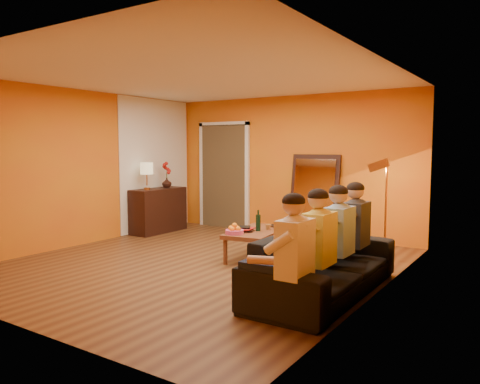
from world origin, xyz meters
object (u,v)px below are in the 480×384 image
Objects in this scene: dog at (288,254)px; person_mid_left at (319,248)px; mirror_frame at (314,196)px; tumbler at (268,227)px; sideboard at (158,210)px; floor_lamp at (386,211)px; coffee_table at (257,244)px; person_far_left at (295,259)px; person_mid_right at (339,240)px; person_far_right at (356,232)px; laptop at (279,227)px; sofa at (324,263)px; wine_bottle at (258,220)px; table_lamp at (147,176)px; vase at (167,183)px.

person_mid_left is (0.76, -0.78, 0.30)m from dog.
mirror_frame reaches higher than tumbler.
sideboard is 0.82× the size of floor_lamp.
person_mid_left reaches higher than coffee_table.
coffee_table is 1.13m from dog.
tumbler is (-1.52, 2.15, -0.15)m from person_far_left.
person_mid_right and person_far_right have the same top height.
person_far_left is 1.00× the size of person_mid_left.
person_far_right is 3.35× the size of laptop.
sofa reaches higher than tumbler.
sofa is at bearing -142.43° from person_mid_right.
dog is at bearing -124.47° from floor_lamp.
laptop is (0.06, 0.23, -0.03)m from tumbler.
person_far_right is 3.94× the size of wine_bottle.
sideboard reaches higher than wine_bottle.
laptop is at bearing -2.91° from table_lamp.
wine_bottle is (2.78, -0.85, 0.15)m from sideboard.
person_mid_right is 13.77× the size of tumbler.
dog is at bearing 62.12° from sofa.
sofa reaches higher than coffee_table.
person_mid_left is at bearing 90.00° from person_far_left.
person_mid_left is at bearing -100.03° from floor_lamp.
vase reaches higher than dog.
tumbler is 3.03m from vase.
table_lamp reaches higher than wine_bottle.
person_far_right reaches higher than vase.
sideboard reaches higher than sofa.
table_lamp is at bearing 172.44° from tumbler.
table_lamp is at bearing 70.14° from sofa.
mirror_frame reaches higher than sofa.
wine_bottle is at bearing -11.16° from table_lamp.
table_lamp is 0.42× the size of person_mid_left.
wine_bottle is (-1.59, 1.98, -0.03)m from person_far_left.
tumbler is at bearing -7.56° from table_lamp.
tumbler is at bearing -88.14° from mirror_frame.
sideboard is at bearing 66.64° from sofa.
floor_lamp is at bearing 91.28° from person_far_right.
mirror_frame is at bearing 124.94° from person_far_right.
tumbler reaches higher than laptop.
person_far_left and person_far_right have the same top height.
person_far_left is (4.37, -2.53, -0.49)m from table_lamp.
floor_lamp reaches higher than person_mid_right.
mirror_frame reaches higher than wine_bottle.
coffee_table is 1.00× the size of person_mid_left.
floor_lamp is at bearing -2.87° from sofa.
sideboard is 4.35m from floor_lamp.
mirror_frame is 1.80m from floor_lamp.
person_mid_right is at bearing -90.00° from person_far_right.
floor_lamp is at bearing 22.55° from coffee_table.
floor_lamp reaches higher than coffee_table.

